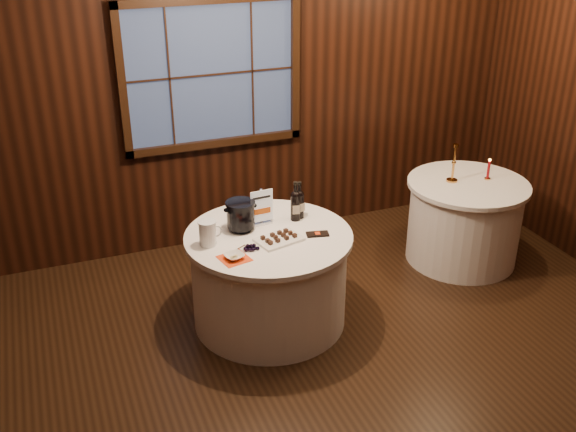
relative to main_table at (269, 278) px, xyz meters
name	(u,v)px	position (x,y,z in m)	size (l,w,h in m)	color
ground	(319,398)	(0.00, -1.00, -0.39)	(6.00, 6.00, 0.00)	black
back_wall	(211,86)	(0.00, 1.48, 1.16)	(6.00, 0.10, 3.00)	black
main_table	(269,278)	(0.00, 0.00, 0.00)	(1.28, 1.28, 0.77)	white
side_table	(464,221)	(2.00, 0.30, 0.00)	(1.08, 1.08, 0.77)	white
sign_stand	(261,212)	(0.01, 0.19, 0.48)	(0.18, 0.10, 0.29)	silver
port_bottle_left	(295,204)	(0.28, 0.16, 0.52)	(0.08, 0.08, 0.32)	black
port_bottle_right	(299,202)	(0.33, 0.19, 0.51)	(0.07, 0.08, 0.30)	black
ice_bucket	(241,215)	(-0.17, 0.15, 0.51)	(0.23, 0.23, 0.23)	black
chocolate_plate	(279,238)	(0.04, -0.12, 0.40)	(0.38, 0.29, 0.05)	white
chocolate_box	(318,234)	(0.34, -0.14, 0.39)	(0.17, 0.08, 0.01)	black
grape_bunch	(251,247)	(-0.20, -0.17, 0.40)	(0.19, 0.10, 0.04)	black
glass_pitcher	(208,233)	(-0.47, 0.01, 0.48)	(0.18, 0.13, 0.19)	white
orange_napkin	(234,258)	(-0.35, -0.26, 0.38)	(0.20, 0.20, 0.00)	#E84113
cracker_bowl	(234,256)	(-0.35, -0.26, 0.40)	(0.14, 0.14, 0.03)	white
brass_candlestick	(453,168)	(1.87, 0.38, 0.51)	(0.10, 0.10, 0.35)	#C0843C
red_candle	(488,171)	(2.20, 0.30, 0.46)	(0.05, 0.05, 0.20)	#C0843C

